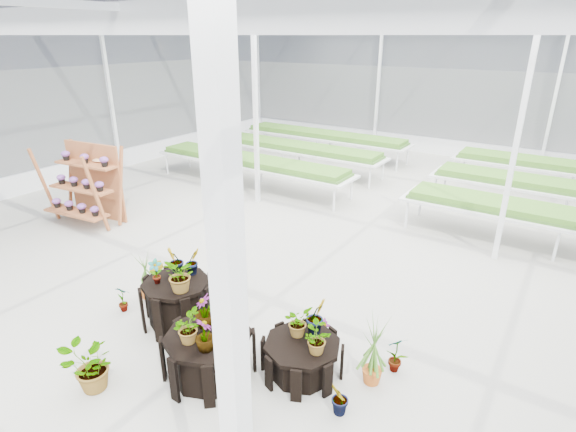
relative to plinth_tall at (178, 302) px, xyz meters
The scene contains 10 objects.
ground_plane 1.34m from the plinth_tall, 56.48° to the left, with size 24.00×24.00×0.00m, color gray.
greenhouse_shell 2.28m from the plinth_tall, 56.48° to the left, with size 18.00×24.00×4.50m, color white, non-canonical shape.
steel_frame 2.28m from the plinth_tall, 56.48° to the left, with size 18.00×24.00×4.50m, color silver, non-canonical shape.
nursery_benches 8.31m from the plinth_tall, 85.08° to the left, with size 16.00×7.00×0.84m, color silver, non-canonical shape.
plinth_tall is the anchor object (origin of this frame).
plinth_mid 1.34m from the plinth_tall, 26.57° to the right, with size 1.18×1.18×0.62m, color black.
plinth_low 2.21m from the plinth_tall, ahead, with size 1.05×1.05×0.47m, color black.
shelf_rack 5.13m from the plinth_tall, 160.93° to the left, with size 1.76×0.93×1.87m, color brown, non-canonical shape.
bird_table 5.24m from the plinth_tall, 154.12° to the left, with size 0.41×0.41×1.72m, color tan, non-canonical shape.
nursery_plants 0.97m from the plinth_tall, 14.35° to the right, with size 4.58×2.97×1.26m.
Camera 1 is at (3.98, -5.08, 4.20)m, focal length 28.00 mm.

